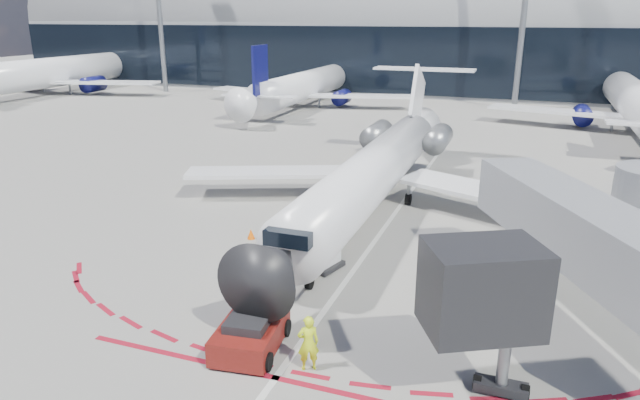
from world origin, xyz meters
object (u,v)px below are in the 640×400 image
(regional_jet, at_px, (378,167))
(ramp_worker, at_px, (308,343))
(uld_container, at_px, (319,249))
(pushback_tug, at_px, (250,334))

(regional_jet, relative_size, ramp_worker, 15.83)
(regional_jet, xyz_separation_m, ramp_worker, (2.02, -16.41, -1.59))
(uld_container, bearing_deg, pushback_tug, -72.75)
(pushback_tug, bearing_deg, regional_jet, 82.05)
(regional_jet, height_order, uld_container, regional_jet)
(pushback_tug, height_order, uld_container, uld_container)
(uld_container, bearing_deg, regional_jet, 103.95)
(ramp_worker, bearing_deg, regional_jet, -113.16)
(regional_jet, distance_m, uld_container, 9.08)
(pushback_tug, distance_m, uld_container, 7.11)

